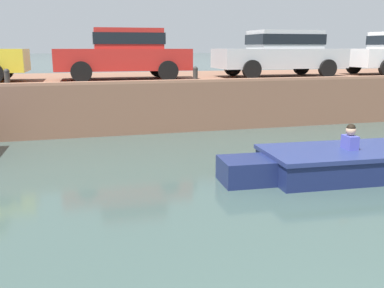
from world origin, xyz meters
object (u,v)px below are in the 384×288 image
mooring_bollard_mid (7,77)px  mooring_bollard_east (195,74)px  motorboat_passing (370,161)px  car_centre_silver (281,51)px  car_left_inner_red (125,52)px

mooring_bollard_mid → mooring_bollard_east: same height
motorboat_passing → mooring_bollard_east: size_ratio=12.81×
motorboat_passing → mooring_bollard_mid: bearing=143.4°
car_centre_silver → mooring_bollard_east: (-3.45, -1.45, -0.61)m
motorboat_passing → car_centre_silver: 7.17m
mooring_bollard_mid → mooring_bollard_east: (5.09, 0.00, 0.00)m
motorboat_passing → car_centre_silver: car_centre_silver is taller
motorboat_passing → mooring_bollard_east: (-2.02, 5.28, 1.41)m
mooring_bollard_mid → mooring_bollard_east: bearing=0.0°
car_centre_silver → mooring_bollard_mid: car_centre_silver is taller
car_centre_silver → motorboat_passing: bearing=-102.0°
motorboat_passing → car_centre_silver: bearing=78.0°
car_left_inner_red → mooring_bollard_mid: 3.59m
motorboat_passing → mooring_bollard_mid: 8.97m
motorboat_passing → car_left_inner_red: 8.02m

